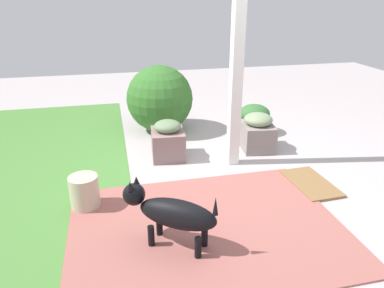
{
  "coord_description": "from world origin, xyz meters",
  "views": [
    {
      "loc": [
        -3.52,
        1.12,
        1.95
      ],
      "look_at": [
        0.19,
        0.28,
        0.34
      ],
      "focal_mm": 33.88,
      "sensor_mm": 36.0,
      "label": 1
    }
  ],
  "objects_px": {
    "ceramic_urn": "(85,192)",
    "doormat": "(311,183)",
    "dog": "(171,212)",
    "stone_planter_mid": "(168,140)",
    "stone_planter_nearest": "(257,132)",
    "round_shrub": "(160,99)",
    "terracotta_pot_broad": "(254,117)",
    "porch_pillar": "(236,68)"
  },
  "relations": [
    {
      "from": "doormat",
      "to": "stone_planter_mid",
      "type": "bearing_deg",
      "value": 52.96
    },
    {
      "from": "terracotta_pot_broad",
      "to": "doormat",
      "type": "xyz_separation_m",
      "value": [
        -1.63,
        -0.02,
        -0.23
      ]
    },
    {
      "from": "ceramic_urn",
      "to": "doormat",
      "type": "bearing_deg",
      "value": -91.9
    },
    {
      "from": "terracotta_pot_broad",
      "to": "doormat",
      "type": "distance_m",
      "value": 1.65
    },
    {
      "from": "round_shrub",
      "to": "dog",
      "type": "distance_m",
      "value": 2.75
    },
    {
      "from": "terracotta_pot_broad",
      "to": "porch_pillar",
      "type": "bearing_deg",
      "value": 144.9
    },
    {
      "from": "round_shrub",
      "to": "terracotta_pot_broad",
      "type": "xyz_separation_m",
      "value": [
        -0.43,
        -1.33,
        -0.24
      ]
    },
    {
      "from": "stone_planter_nearest",
      "to": "round_shrub",
      "type": "relative_size",
      "value": 0.53
    },
    {
      "from": "stone_planter_nearest",
      "to": "terracotta_pot_broad",
      "type": "xyz_separation_m",
      "value": [
        0.58,
        -0.19,
        0.01
      ]
    },
    {
      "from": "porch_pillar",
      "to": "terracotta_pot_broad",
      "type": "bearing_deg",
      "value": -35.1
    },
    {
      "from": "porch_pillar",
      "to": "stone_planter_mid",
      "type": "xyz_separation_m",
      "value": [
        0.34,
        0.74,
        -0.94
      ]
    },
    {
      "from": "doormat",
      "to": "round_shrub",
      "type": "bearing_deg",
      "value": 33.22
    },
    {
      "from": "stone_planter_nearest",
      "to": "ceramic_urn",
      "type": "xyz_separation_m",
      "value": [
        -0.98,
        2.17,
        -0.07
      ]
    },
    {
      "from": "stone_planter_mid",
      "to": "terracotta_pot_broad",
      "type": "relative_size",
      "value": 1.09
    },
    {
      "from": "porch_pillar",
      "to": "doormat",
      "type": "xyz_separation_m",
      "value": [
        -0.72,
        -0.66,
        -1.15
      ]
    },
    {
      "from": "round_shrub",
      "to": "dog",
      "type": "xyz_separation_m",
      "value": [
        -2.73,
        0.31,
        -0.16
      ]
    },
    {
      "from": "terracotta_pot_broad",
      "to": "stone_planter_mid",
      "type": "bearing_deg",
      "value": 112.61
    },
    {
      "from": "porch_pillar",
      "to": "terracotta_pot_broad",
      "type": "distance_m",
      "value": 1.44
    },
    {
      "from": "terracotta_pot_broad",
      "to": "stone_planter_nearest",
      "type": "bearing_deg",
      "value": 162.04
    },
    {
      "from": "dog",
      "to": "stone_planter_mid",
      "type": "bearing_deg",
      "value": -8.51
    },
    {
      "from": "round_shrub",
      "to": "doormat",
      "type": "relative_size",
      "value": 1.4
    },
    {
      "from": "porch_pillar",
      "to": "doormat",
      "type": "bearing_deg",
      "value": -137.39
    },
    {
      "from": "dog",
      "to": "stone_planter_nearest",
      "type": "bearing_deg",
      "value": -40.08
    },
    {
      "from": "stone_planter_nearest",
      "to": "ceramic_urn",
      "type": "distance_m",
      "value": 2.38
    },
    {
      "from": "round_shrub",
      "to": "ceramic_urn",
      "type": "relative_size",
      "value": 2.91
    },
    {
      "from": "dog",
      "to": "round_shrub",
      "type": "bearing_deg",
      "value": -6.45
    },
    {
      "from": "stone_planter_mid",
      "to": "doormat",
      "type": "relative_size",
      "value": 0.7
    },
    {
      "from": "stone_planter_nearest",
      "to": "doormat",
      "type": "relative_size",
      "value": 0.74
    },
    {
      "from": "stone_planter_nearest",
      "to": "stone_planter_mid",
      "type": "xyz_separation_m",
      "value": [
        0.0,
        1.19,
        -0.01
      ]
    },
    {
      "from": "porch_pillar",
      "to": "dog",
      "type": "height_order",
      "value": "porch_pillar"
    },
    {
      "from": "terracotta_pot_broad",
      "to": "ceramic_urn",
      "type": "distance_m",
      "value": 2.82
    },
    {
      "from": "stone_planter_mid",
      "to": "doormat",
      "type": "distance_m",
      "value": 1.76
    },
    {
      "from": "stone_planter_mid",
      "to": "porch_pillar",
      "type": "bearing_deg",
      "value": -114.61
    },
    {
      "from": "ceramic_urn",
      "to": "doormat",
      "type": "distance_m",
      "value": 2.38
    },
    {
      "from": "stone_planter_mid",
      "to": "doormat",
      "type": "bearing_deg",
      "value": -127.04
    },
    {
      "from": "stone_planter_mid",
      "to": "round_shrub",
      "type": "relative_size",
      "value": 0.5
    },
    {
      "from": "stone_planter_mid",
      "to": "terracotta_pot_broad",
      "type": "bearing_deg",
      "value": -67.39
    },
    {
      "from": "stone_planter_nearest",
      "to": "doormat",
      "type": "xyz_separation_m",
      "value": [
        -1.05,
        -0.2,
        -0.22
      ]
    },
    {
      "from": "terracotta_pot_broad",
      "to": "doormat",
      "type": "bearing_deg",
      "value": -179.42
    },
    {
      "from": "stone_planter_nearest",
      "to": "dog",
      "type": "distance_m",
      "value": 2.26
    },
    {
      "from": "stone_planter_nearest",
      "to": "dog",
      "type": "relative_size",
      "value": 0.69
    },
    {
      "from": "ceramic_urn",
      "to": "round_shrub",
      "type": "bearing_deg",
      "value": -27.34
    }
  ]
}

